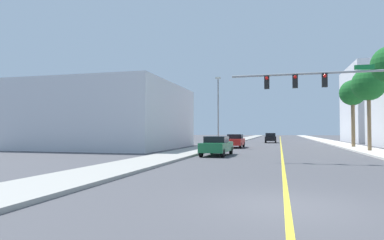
# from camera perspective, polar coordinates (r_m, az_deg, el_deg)

# --- Properties ---
(ground) EXTENTS (192.00, 192.00, 0.00)m
(ground) POSITION_cam_1_polar(r_m,az_deg,el_deg) (50.75, 15.07, -3.95)
(ground) COLOR #47474C
(sidewalk_left) EXTENTS (3.05, 168.00, 0.15)m
(sidewalk_left) POSITION_cam_1_polar(r_m,az_deg,el_deg) (51.32, 6.30, -3.89)
(sidewalk_left) COLOR #9E9B93
(sidewalk_left) RESTS_ON ground
(sidewalk_right) EXTENTS (3.05, 168.00, 0.15)m
(sidewalk_right) POSITION_cam_1_polar(r_m,az_deg,el_deg) (51.37, 23.84, -3.74)
(sidewalk_right) COLOR beige
(sidewalk_right) RESTS_ON ground
(lane_marking_center) EXTENTS (0.16, 144.00, 0.01)m
(lane_marking_center) POSITION_cam_1_polar(r_m,az_deg,el_deg) (50.75, 15.07, -3.94)
(lane_marking_center) COLOR yellow
(lane_marking_center) RESTS_ON ground
(building_left_near) EXTENTS (16.13, 16.05, 6.94)m
(building_left_near) POSITION_cam_1_polar(r_m,az_deg,el_deg) (38.49, -14.49, 0.53)
(building_left_near) COLOR silver
(building_left_near) RESTS_ON ground
(traffic_signal_mast) EXTENTS (9.93, 0.36, 5.75)m
(traffic_signal_mast) POSITION_cam_1_polar(r_m,az_deg,el_deg) (21.83, 23.82, 4.99)
(traffic_signal_mast) COLOR gray
(traffic_signal_mast) RESTS_ON sidewalk_right
(street_lamp) EXTENTS (0.56, 0.28, 7.77)m
(street_lamp) POSITION_cam_1_polar(r_m,az_deg,el_deg) (37.07, 4.54, 2.10)
(street_lamp) COLOR gray
(street_lamp) RESTS_ON sidewalk_left
(palm_mid) EXTENTS (2.93, 2.93, 7.38)m
(palm_mid) POSITION_cam_1_polar(r_m,az_deg,el_deg) (33.65, 28.17, 5.34)
(palm_mid) COLOR brown
(palm_mid) RESTS_ON sidewalk_right
(palm_far) EXTENTS (2.80, 2.80, 7.36)m
(palm_far) POSITION_cam_1_polar(r_m,az_deg,el_deg) (40.69, 25.97, 4.08)
(palm_far) COLOR brown
(palm_far) RESTS_ON sidewalk_right
(car_black) EXTENTS (1.79, 3.94, 1.54)m
(car_black) POSITION_cam_1_polar(r_m,az_deg,el_deg) (53.78, 13.40, -3.01)
(car_black) COLOR black
(car_black) RESTS_ON ground
(car_green) EXTENTS (1.92, 4.61, 1.48)m
(car_green) POSITION_cam_1_polar(r_m,az_deg,el_deg) (25.44, 4.29, -4.42)
(car_green) COLOR #196638
(car_green) RESTS_ON ground
(car_red) EXTENTS (1.76, 4.59, 1.51)m
(car_red) POSITION_cam_1_polar(r_m,az_deg,el_deg) (37.41, 7.45, -3.57)
(car_red) COLOR red
(car_red) RESTS_ON ground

